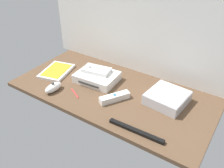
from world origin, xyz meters
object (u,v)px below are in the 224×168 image
Objects in this scene: remote_wand at (115,98)px; stylus_pen at (75,93)px; remote_nunchuk at (53,87)px; remote_classic_pad at (97,70)px; mini_computer at (167,98)px; game_console at (97,77)px; sensor_bar at (136,131)px; game_case at (57,71)px.

remote_wand is 1.62× the size of stylus_pen.
remote_nunchuk is (-29.51, -10.23, 0.53)cm from remote_wand.
remote_classic_pad reaches higher than remote_nunchuk.
mini_computer reaches higher than remote_wand.
game_console is at bearing 82.20° from stylus_pen.
remote_nunchuk is at bearing -156.32° from mini_computer.
remote_wand is at bearing 21.78° from remote_nunchuk.
remote_nunchuk is (-50.57, -22.17, -0.60)cm from mini_computer.
remote_wand is 22.79cm from sensor_bar.
mini_computer is at bearing 82.89° from sensor_bar.
sensor_bar is at bearing -0.85° from remote_nunchuk.
remote_nunchuk is at bearing -130.28° from remote_wand.
game_case is 1.39× the size of remote_classic_pad.
sensor_bar is 38.50cm from stylus_pen.
remote_classic_pad is at bearing 127.06° from game_console.
game_console is at bearing -178.02° from remote_wand.
remote_wand reaches higher than game_case.
remote_wand is 0.93× the size of remote_classic_pad.
sensor_bar is at bearing -36.29° from game_console.
mini_computer is 62.91cm from game_case.
game_console is at bearing -176.13° from mini_computer.
mini_computer is 0.86× the size of game_case.
game_console is at bearing 146.30° from sensor_bar.
game_console is 1.02× the size of game_case.
mini_computer reaches higher than remote_nunchuk.
remote_classic_pad is at bearing -179.68° from remote_wand.
mini_computer is at bearing 24.11° from stylus_pen.
mini_computer is 44.25cm from stylus_pen.
remote_wand is 1.43× the size of remote_nunchuk.
mini_computer reaches higher than game_case.
remote_nunchuk reaches higher than game_case.
remote_classic_pad is at bearing 2.70° from game_case.
remote_nunchuk is 0.42× the size of sensor_bar.
remote_wand is at bearing -32.67° from game_console.
remote_nunchuk is 23.97cm from remote_classic_pad.
game_case is 2.13× the size of remote_nunchuk.
remote_nunchuk reaches higher than stylus_pen.
remote_nunchuk is 48.19cm from sensor_bar.
stylus_pen is at bearing -101.84° from game_console.
remote_classic_pad is 17.58cm from stylus_pen.
mini_computer is 0.77× the size of sensor_bar.
sensor_bar is at bearing -43.07° from remote_classic_pad.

